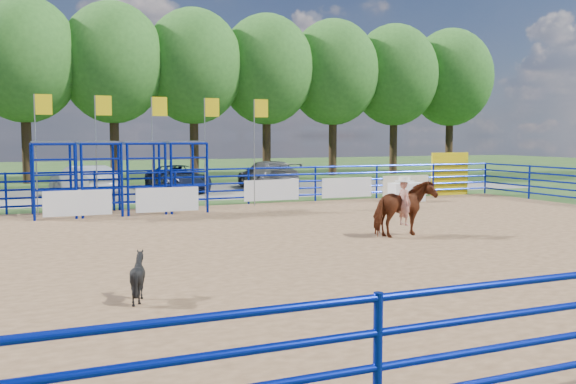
{
  "coord_description": "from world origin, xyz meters",
  "views": [
    {
      "loc": [
        -5.68,
        -14.41,
        2.77
      ],
      "look_at": [
        0.9,
        1.0,
        1.3
      ],
      "focal_mm": 40.0,
      "sensor_mm": 36.0,
      "label": 1
    }
  ],
  "objects_px": {
    "horse_and_rider": "(404,206)",
    "car_c": "(178,178)",
    "calf": "(138,277)",
    "car_d": "(268,175)",
    "announcer_table": "(407,192)",
    "car_b": "(84,181)"
  },
  "relations": [
    {
      "from": "horse_and_rider",
      "to": "car_c",
      "type": "distance_m",
      "value": 16.74
    },
    {
      "from": "calf",
      "to": "car_d",
      "type": "relative_size",
      "value": 0.16
    },
    {
      "from": "announcer_table",
      "to": "horse_and_rider",
      "type": "distance_m",
      "value": 9.7
    },
    {
      "from": "car_b",
      "to": "car_c",
      "type": "xyz_separation_m",
      "value": [
        4.57,
        1.24,
        -0.06
      ]
    },
    {
      "from": "horse_and_rider",
      "to": "car_c",
      "type": "bearing_deg",
      "value": 97.98
    },
    {
      "from": "announcer_table",
      "to": "car_b",
      "type": "bearing_deg",
      "value": 149.34
    },
    {
      "from": "announcer_table",
      "to": "car_b",
      "type": "distance_m",
      "value": 14.33
    },
    {
      "from": "announcer_table",
      "to": "calf",
      "type": "bearing_deg",
      "value": -137.79
    },
    {
      "from": "horse_and_rider",
      "to": "calf",
      "type": "xyz_separation_m",
      "value": [
        -7.91,
        -4.07,
        -0.43
      ]
    },
    {
      "from": "calf",
      "to": "horse_and_rider",
      "type": "bearing_deg",
      "value": -94.88
    },
    {
      "from": "car_c",
      "to": "car_d",
      "type": "xyz_separation_m",
      "value": [
        4.73,
        -0.19,
        0.08
      ]
    },
    {
      "from": "calf",
      "to": "car_c",
      "type": "distance_m",
      "value": 21.39
    },
    {
      "from": "calf",
      "to": "car_c",
      "type": "height_order",
      "value": "car_c"
    },
    {
      "from": "calf",
      "to": "car_c",
      "type": "xyz_separation_m",
      "value": [
        5.59,
        20.64,
        0.24
      ]
    },
    {
      "from": "announcer_table",
      "to": "car_b",
      "type": "relative_size",
      "value": 0.33
    },
    {
      "from": "horse_and_rider",
      "to": "car_c",
      "type": "xyz_separation_m",
      "value": [
        -2.32,
        16.57,
        -0.19
      ]
    },
    {
      "from": "car_b",
      "to": "car_c",
      "type": "height_order",
      "value": "car_b"
    },
    {
      "from": "car_c",
      "to": "horse_and_rider",
      "type": "bearing_deg",
      "value": -88.06
    },
    {
      "from": "announcer_table",
      "to": "car_c",
      "type": "xyz_separation_m",
      "value": [
        -7.75,
        8.54,
        0.26
      ]
    },
    {
      "from": "horse_and_rider",
      "to": "calf",
      "type": "height_order",
      "value": "horse_and_rider"
    },
    {
      "from": "announcer_table",
      "to": "car_d",
      "type": "height_order",
      "value": "car_d"
    },
    {
      "from": "horse_and_rider",
      "to": "car_b",
      "type": "height_order",
      "value": "horse_and_rider"
    }
  ]
}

